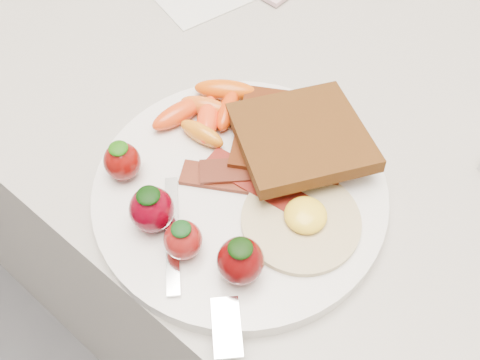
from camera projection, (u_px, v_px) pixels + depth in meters
The scene contains 9 objects.
counter at pixel (302, 278), 0.94m from camera, with size 2.00×0.60×0.90m, color gray.
plate at pixel (240, 192), 0.50m from camera, with size 0.27×0.27×0.02m, color silver.
toast_lower at pixel (289, 134), 0.51m from camera, with size 0.10×0.10×0.01m, color #35180C.
toast_upper at pixel (301, 136), 0.49m from camera, with size 0.11×0.11×0.01m, color black.
fried_egg at pixel (302, 219), 0.46m from camera, with size 0.12×0.12×0.02m.
bacon_strips at pixel (249, 177), 0.49m from camera, with size 0.12×0.10×0.01m.
baby_carrots at pixel (208, 110), 0.53m from camera, with size 0.08×0.11×0.02m.
strawberries at pixel (176, 218), 0.44m from camera, with size 0.18×0.06×0.05m.
fork at pixel (196, 273), 0.43m from camera, with size 0.16×0.10×0.00m.
Camera 1 is at (0.17, 1.32, 1.32)m, focal length 40.00 mm.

